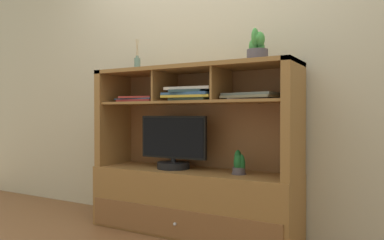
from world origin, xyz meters
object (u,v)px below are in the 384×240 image
object	(u,v)px
media_console	(193,181)
magazine_stack_right	(140,99)
magazine_stack_left	(252,96)
potted_succulent	(257,48)
potted_orchid	(239,164)
diffuser_bottle	(137,64)
tv_monitor	(173,147)
magazine_stack_centre	(191,94)

from	to	relation	value
media_console	magazine_stack_right	bearing A→B (deg)	-177.52
media_console	magazine_stack_left	bearing A→B (deg)	0.65
magazine_stack_right	potted_succulent	size ratio (longest dim) A/B	1.66
magazine_stack_right	potted_succulent	bearing A→B (deg)	0.42
potted_orchid	diffuser_bottle	size ratio (longest dim) A/B	0.65
tv_monitor	magazine_stack_left	bearing A→B (deg)	2.24
potted_orchid	magazine_stack_left	world-z (taller)	magazine_stack_left
magazine_stack_centre	potted_succulent	size ratio (longest dim) A/B	1.73
magazine_stack_right	diffuser_bottle	distance (m)	0.30
potted_orchid	media_console	bearing A→B (deg)	176.89
magazine_stack_left	media_console	bearing A→B (deg)	-179.35
media_console	tv_monitor	size ratio (longest dim) A/B	2.78
magazine_stack_centre	potted_succulent	xyz separation A→B (m)	(0.49, 0.05, 0.30)
tv_monitor	magazine_stack_right	xyz separation A→B (m)	(-0.33, -0.00, 0.38)
potted_orchid	magazine_stack_left	xyz separation A→B (m)	(0.08, 0.03, 0.48)
potted_succulent	tv_monitor	bearing A→B (deg)	-179.51
tv_monitor	diffuser_bottle	bearing A→B (deg)	178.63
magazine_stack_left	potted_succulent	distance (m)	0.33
tv_monitor	magazine_stack_left	world-z (taller)	magazine_stack_left
magazine_stack_centre	magazine_stack_right	distance (m)	0.52
potted_succulent	magazine_stack_centre	bearing A→B (deg)	-173.88
diffuser_bottle	tv_monitor	bearing A→B (deg)	-1.37
magazine_stack_left	potted_succulent	world-z (taller)	potted_succulent
magazine_stack_centre	media_console	bearing A→B (deg)	112.16
tv_monitor	magazine_stack_left	distance (m)	0.74
magazine_stack_left	magazine_stack_centre	xyz separation A→B (m)	(-0.45, -0.07, 0.03)
media_console	magazine_stack_centre	distance (m)	0.66
media_console	potted_succulent	size ratio (longest dim) A/B	6.91
potted_succulent	magazine_stack_right	bearing A→B (deg)	-179.58
magazine_stack_left	diffuser_bottle	size ratio (longest dim) A/B	1.54
media_console	potted_orchid	bearing A→B (deg)	-3.11
media_console	magazine_stack_centre	size ratio (longest dim) A/B	4.00
tv_monitor	potted_orchid	distance (m)	0.56
potted_orchid	magazine_stack_right	bearing A→B (deg)	179.99
media_console	tv_monitor	distance (m)	0.30
potted_orchid	magazine_stack_left	distance (m)	0.48
tv_monitor	magazine_stack_centre	size ratio (longest dim) A/B	1.44
media_console	potted_orchid	distance (m)	0.42
potted_orchid	magazine_stack_centre	xyz separation A→B (m)	(-0.36, -0.05, 0.50)
tv_monitor	potted_succulent	distance (m)	0.98
magazine_stack_centre	diffuser_bottle	bearing A→B (deg)	174.20
potted_orchid	diffuser_bottle	distance (m)	1.19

